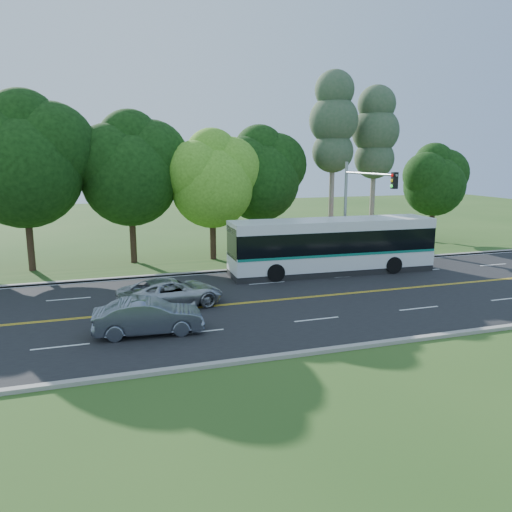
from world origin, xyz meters
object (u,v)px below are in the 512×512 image
object	(u,v)px
transit_bus	(332,246)
traffic_signal	(359,198)
sedan	(149,317)
suv	(171,293)

from	to	relation	value
transit_bus	traffic_signal	bearing A→B (deg)	17.46
transit_bus	sedan	world-z (taller)	transit_bus
transit_bus	suv	distance (m)	11.73
sedan	suv	distance (m)	3.84
sedan	traffic_signal	bearing A→B (deg)	-55.68
traffic_signal	suv	world-z (taller)	traffic_signal
suv	transit_bus	bearing A→B (deg)	-79.59
sedan	suv	bearing A→B (deg)	-18.39
sedan	suv	world-z (taller)	sedan
transit_bus	suv	world-z (taller)	transit_bus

